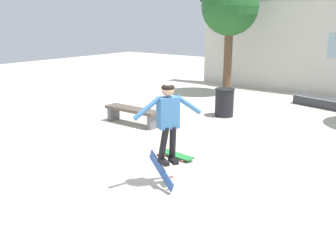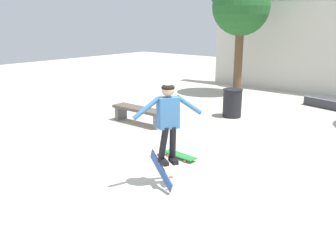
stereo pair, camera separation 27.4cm
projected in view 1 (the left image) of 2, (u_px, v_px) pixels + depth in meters
ground_plane at (189, 185)px, 6.57m from camera, size 40.00×40.00×0.00m
tree_left at (230, 8)px, 13.72m from camera, size 2.11×2.11×4.31m
park_bench at (132, 112)px, 10.30m from camera, size 1.72×0.44×0.45m
skate_ledge at (326, 103)px, 12.24m from camera, size 2.21×0.98×0.32m
trash_bin at (224, 102)px, 11.13m from camera, size 0.59×0.59×0.84m
skater at (168, 117)px, 6.19m from camera, size 0.69×1.10×1.37m
skateboard_flipping at (161, 170)px, 6.42m from camera, size 0.79×0.36×0.56m
skateboard_resting at (177, 155)px, 7.82m from camera, size 0.81×0.31×0.08m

